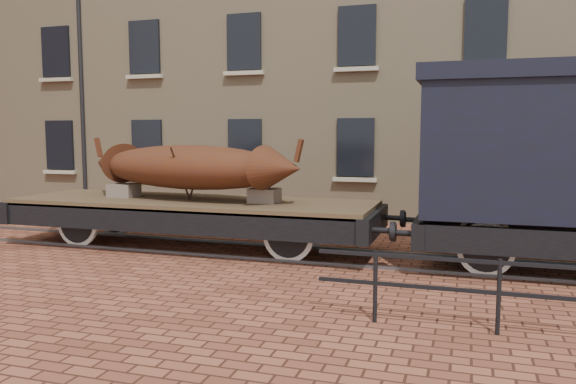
% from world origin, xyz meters
% --- Properties ---
extents(ground, '(90.00, 90.00, 0.00)m').
position_xyz_m(ground, '(0.00, 0.00, 0.00)').
color(ground, brown).
extents(warehouse_cream, '(40.00, 10.19, 14.00)m').
position_xyz_m(warehouse_cream, '(3.00, 9.99, 7.00)').
color(warehouse_cream, tan).
rests_on(warehouse_cream, ground).
extents(rail_track, '(30.00, 1.52, 0.06)m').
position_xyz_m(rail_track, '(0.00, 0.00, 0.03)').
color(rail_track, '#59595E').
rests_on(rail_track, ground).
extents(flatcar_wagon, '(9.39, 2.55, 1.42)m').
position_xyz_m(flatcar_wagon, '(-1.80, -0.00, 0.88)').
color(flatcar_wagon, '#4B3626').
rests_on(flatcar_wagon, ground).
extents(iron_boat, '(5.68, 2.33, 1.40)m').
position_xyz_m(iron_boat, '(-1.84, -0.00, 1.85)').
color(iron_boat, '#4D220C').
rests_on(iron_boat, flatcar_wagon).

